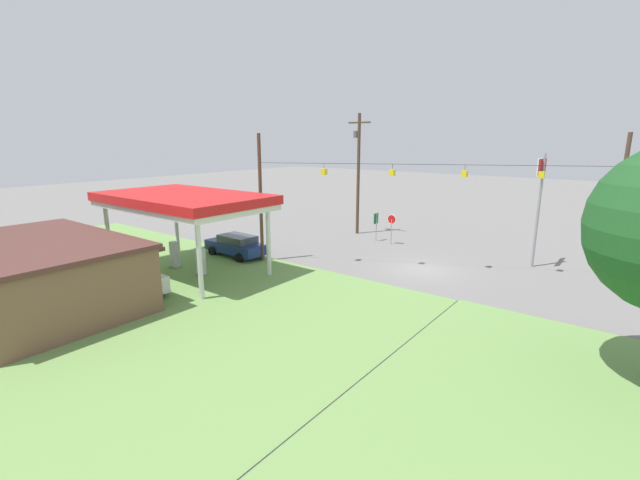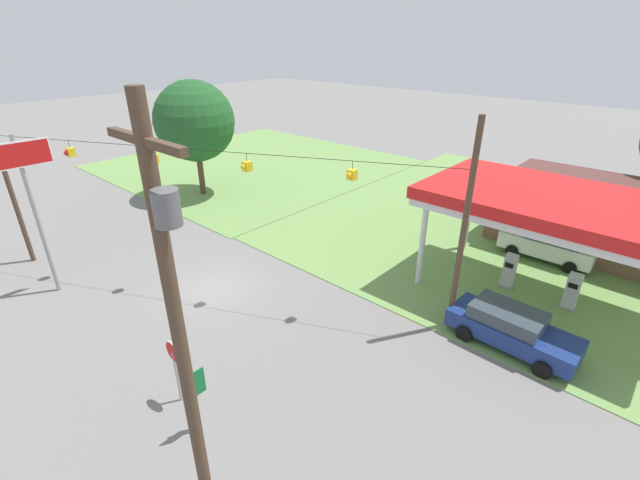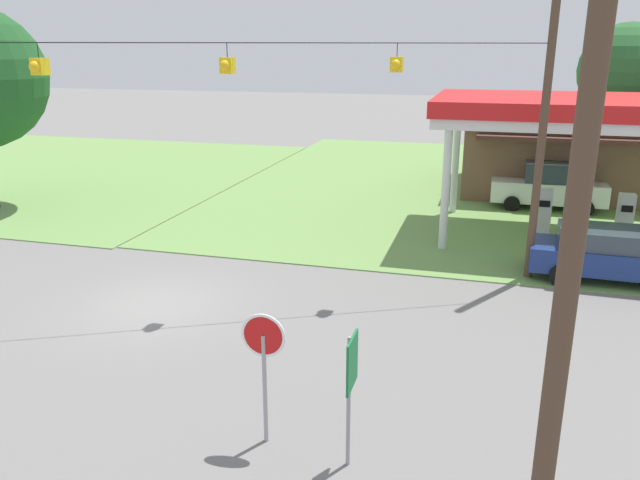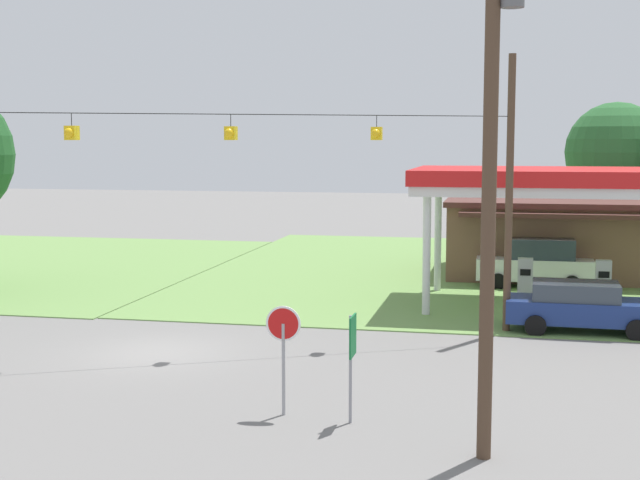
# 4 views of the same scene
# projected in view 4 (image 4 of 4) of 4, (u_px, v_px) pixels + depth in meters

# --- Properties ---
(ground_plane) EXTENTS (160.00, 160.00, 0.00)m
(ground_plane) POSITION_uv_depth(u_px,v_px,m) (158.00, 352.00, 26.09)
(ground_plane) COLOR slate
(grass_verge_station_corner) EXTENTS (36.00, 28.00, 0.04)m
(grass_verge_station_corner) POSITION_uv_depth(u_px,v_px,m) (597.00, 275.00, 40.92)
(grass_verge_station_corner) COLOR #6B934C
(grass_verge_station_corner) RESTS_ON ground
(gas_station_canopy) EXTENTS (11.14, 6.64, 5.14)m
(gas_station_canopy) POSITION_uv_depth(u_px,v_px,m) (567.00, 182.00, 32.64)
(gas_station_canopy) COLOR silver
(gas_station_canopy) RESTS_ON ground
(gas_station_store) EXTENTS (11.17, 7.99, 3.53)m
(gas_station_store) POSITION_uv_depth(u_px,v_px,m) (570.00, 237.00, 40.95)
(gas_station_store) COLOR brown
(gas_station_store) RESTS_ON ground
(fuel_pump_near) EXTENTS (0.71, 0.56, 1.80)m
(fuel_pump_near) POSITION_uv_depth(u_px,v_px,m) (525.00, 283.00, 33.35)
(fuel_pump_near) COLOR gray
(fuel_pump_near) RESTS_ON ground
(fuel_pump_far) EXTENTS (0.71, 0.56, 1.80)m
(fuel_pump_far) POSITION_uv_depth(u_px,v_px,m) (603.00, 286.00, 32.78)
(fuel_pump_far) COLOR gray
(fuel_pump_far) RESTS_ON ground
(car_at_pumps_front) EXTENTS (4.97, 2.21, 1.64)m
(car_at_pumps_front) POSITION_uv_depth(u_px,v_px,m) (582.00, 306.00, 28.68)
(car_at_pumps_front) COLOR navy
(car_at_pumps_front) RESTS_ON ground
(car_at_pumps_rear) EXTENTS (4.81, 2.13, 2.09)m
(car_at_pumps_rear) POSITION_uv_depth(u_px,v_px,m) (537.00, 263.00, 37.54)
(car_at_pumps_rear) COLOR white
(car_at_pumps_rear) RESTS_ON ground
(stop_sign_roadside) EXTENTS (0.80, 0.08, 2.50)m
(stop_sign_roadside) POSITION_uv_depth(u_px,v_px,m) (283.00, 336.00, 19.95)
(stop_sign_roadside) COLOR #99999E
(stop_sign_roadside) RESTS_ON ground
(route_sign) EXTENTS (0.10, 0.70, 2.40)m
(route_sign) POSITION_uv_depth(u_px,v_px,m) (352.00, 347.00, 19.38)
(route_sign) COLOR gray
(route_sign) RESTS_ON ground
(utility_pole_main) EXTENTS (2.20, 0.44, 10.71)m
(utility_pole_main) POSITION_uv_depth(u_px,v_px,m) (492.00, 152.00, 16.75)
(utility_pole_main) COLOR #4C3828
(utility_pole_main) RESTS_ON ground
(signal_span_gantry) EXTENTS (20.24, 10.24, 8.89)m
(signal_span_gantry) POSITION_uv_depth(u_px,v_px,m) (154.00, 187.00, 25.54)
(signal_span_gantry) COLOR #4C3828
(signal_span_gantry) RESTS_ON ground
(tree_behind_station) EXTENTS (5.12, 5.12, 8.15)m
(tree_behind_station) POSITION_uv_depth(u_px,v_px,m) (616.00, 152.00, 45.83)
(tree_behind_station) COLOR #4C3828
(tree_behind_station) RESTS_ON ground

